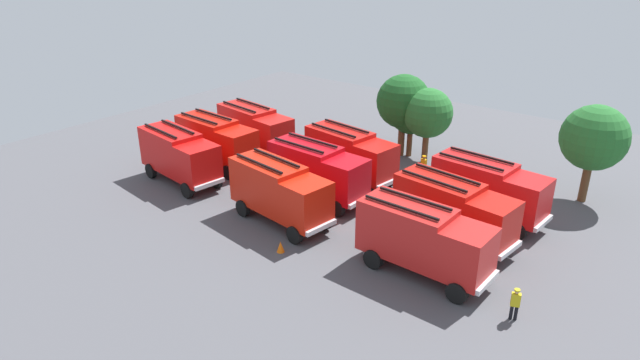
{
  "coord_description": "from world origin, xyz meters",
  "views": [
    {
      "loc": [
        20.88,
        -27.11,
        16.35
      ],
      "look_at": [
        0.0,
        0.0,
        1.4
      ],
      "focal_mm": 31.11,
      "sensor_mm": 36.0,
      "label": 1
    }
  ],
  "objects_px": {
    "fire_truck_6": "(255,127)",
    "firefighter_0": "(306,148)",
    "firefighter_2": "(359,158)",
    "tree_2": "(428,113)",
    "fire_truck_4": "(317,169)",
    "firefighter_3": "(423,166)",
    "traffic_cone_2": "(360,168)",
    "traffic_cone_0": "(281,247)",
    "fire_truck_8": "(488,188)",
    "fire_truck_3": "(216,140)",
    "tree_1": "(411,113)",
    "tree_0": "(404,102)",
    "tree_3": "(594,138)",
    "fire_truck_0": "(179,154)",
    "firefighter_1": "(515,303)",
    "traffic_cone_1": "(533,211)",
    "firefighter_4": "(278,131)",
    "fire_truck_7": "(350,153)",
    "fire_truck_1": "(280,190)",
    "fire_truck_5": "(454,209)",
    "fire_truck_2": "(424,237)"
  },
  "relations": [
    {
      "from": "firefighter_2",
      "to": "tree_2",
      "type": "bearing_deg",
      "value": 47.6
    },
    {
      "from": "firefighter_4",
      "to": "tree_3",
      "type": "distance_m",
      "value": 24.69
    },
    {
      "from": "fire_truck_8",
      "to": "traffic_cone_0",
      "type": "bearing_deg",
      "value": -119.75
    },
    {
      "from": "tree_2",
      "to": "tree_1",
      "type": "bearing_deg",
      "value": 163.83
    },
    {
      "from": "fire_truck_0",
      "to": "firefighter_4",
      "type": "bearing_deg",
      "value": 98.35
    },
    {
      "from": "fire_truck_1",
      "to": "traffic_cone_0",
      "type": "xyz_separation_m",
      "value": [
        2.46,
        -2.78,
        -1.83
      ]
    },
    {
      "from": "fire_truck_2",
      "to": "traffic_cone_0",
      "type": "xyz_separation_m",
      "value": [
        -7.34,
        -2.93,
        -1.83
      ]
    },
    {
      "from": "fire_truck_4",
      "to": "tree_1",
      "type": "distance_m",
      "value": 11.19
    },
    {
      "from": "fire_truck_3",
      "to": "tree_3",
      "type": "height_order",
      "value": "tree_3"
    },
    {
      "from": "fire_truck_3",
      "to": "fire_truck_8",
      "type": "height_order",
      "value": "same"
    },
    {
      "from": "fire_truck_2",
      "to": "firefighter_1",
      "type": "relative_size",
      "value": 4.36
    },
    {
      "from": "firefighter_1",
      "to": "traffic_cone_1",
      "type": "bearing_deg",
      "value": -6.42
    },
    {
      "from": "fire_truck_3",
      "to": "firefighter_0",
      "type": "xyz_separation_m",
      "value": [
        4.51,
        5.3,
        -1.25
      ]
    },
    {
      "from": "fire_truck_0",
      "to": "tree_1",
      "type": "xyz_separation_m",
      "value": [
        10.51,
        14.84,
        1.49
      ]
    },
    {
      "from": "fire_truck_5",
      "to": "firefighter_2",
      "type": "xyz_separation_m",
      "value": [
        -10.55,
        6.05,
        -1.25
      ]
    },
    {
      "from": "fire_truck_2",
      "to": "firefighter_4",
      "type": "bearing_deg",
      "value": 152.84
    },
    {
      "from": "tree_0",
      "to": "tree_3",
      "type": "xyz_separation_m",
      "value": [
        14.14,
        -0.09,
        0.01
      ]
    },
    {
      "from": "fire_truck_5",
      "to": "tree_3",
      "type": "height_order",
      "value": "tree_3"
    },
    {
      "from": "fire_truck_3",
      "to": "fire_truck_4",
      "type": "height_order",
      "value": "same"
    },
    {
      "from": "fire_truck_8",
      "to": "tree_1",
      "type": "relative_size",
      "value": 1.36
    },
    {
      "from": "fire_truck_1",
      "to": "traffic_cone_1",
      "type": "distance_m",
      "value": 16.24
    },
    {
      "from": "firefighter_2",
      "to": "traffic_cone_2",
      "type": "bearing_deg",
      "value": -51.63
    },
    {
      "from": "fire_truck_1",
      "to": "firefighter_4",
      "type": "bearing_deg",
      "value": 139.75
    },
    {
      "from": "traffic_cone_0",
      "to": "fire_truck_0",
      "type": "bearing_deg",
      "value": 166.07
    },
    {
      "from": "fire_truck_3",
      "to": "tree_3",
      "type": "xyz_separation_m",
      "value": [
        24.23,
        10.72,
        2.33
      ]
    },
    {
      "from": "fire_truck_6",
      "to": "firefighter_0",
      "type": "distance_m",
      "value": 4.64
    },
    {
      "from": "tree_3",
      "to": "fire_truck_7",
      "type": "bearing_deg",
      "value": -154.59
    },
    {
      "from": "fire_truck_7",
      "to": "fire_truck_8",
      "type": "height_order",
      "value": "same"
    },
    {
      "from": "tree_0",
      "to": "tree_1",
      "type": "distance_m",
      "value": 1.08
    },
    {
      "from": "fire_truck_4",
      "to": "fire_truck_2",
      "type": "bearing_deg",
      "value": -18.49
    },
    {
      "from": "fire_truck_0",
      "to": "fire_truck_7",
      "type": "bearing_deg",
      "value": 46.09
    },
    {
      "from": "fire_truck_6",
      "to": "tree_1",
      "type": "relative_size",
      "value": 1.38
    },
    {
      "from": "traffic_cone_0",
      "to": "tree_2",
      "type": "bearing_deg",
      "value": 90.33
    },
    {
      "from": "tree_0",
      "to": "traffic_cone_1",
      "type": "xyz_separation_m",
      "value": [
        12.24,
        -4.4,
        -4.17
      ]
    },
    {
      "from": "fire_truck_0",
      "to": "tree_3",
      "type": "bearing_deg",
      "value": 38.73
    },
    {
      "from": "firefighter_1",
      "to": "firefighter_2",
      "type": "distance_m",
      "value": 19.4
    },
    {
      "from": "fire_truck_3",
      "to": "fire_truck_7",
      "type": "relative_size",
      "value": 0.98
    },
    {
      "from": "firefighter_4",
      "to": "traffic_cone_2",
      "type": "relative_size",
      "value": 2.48
    },
    {
      "from": "fire_truck_8",
      "to": "fire_truck_3",
      "type": "bearing_deg",
      "value": -163.39
    },
    {
      "from": "fire_truck_4",
      "to": "fire_truck_7",
      "type": "bearing_deg",
      "value": 92.98
    },
    {
      "from": "firefighter_2",
      "to": "tree_3",
      "type": "xyz_separation_m",
      "value": [
        15.16,
        4.56,
        3.58
      ]
    },
    {
      "from": "fire_truck_6",
      "to": "firefighter_3",
      "type": "height_order",
      "value": "fire_truck_6"
    },
    {
      "from": "fire_truck_4",
      "to": "firefighter_3",
      "type": "relative_size",
      "value": 4.0
    },
    {
      "from": "fire_truck_5",
      "to": "fire_truck_0",
      "type": "bearing_deg",
      "value": -161.7
    },
    {
      "from": "firefighter_2",
      "to": "tree_2",
      "type": "height_order",
      "value": "tree_2"
    },
    {
      "from": "fire_truck_2",
      "to": "fire_truck_6",
      "type": "bearing_deg",
      "value": 159.78
    },
    {
      "from": "fire_truck_4",
      "to": "tree_0",
      "type": "relative_size",
      "value": 1.1
    },
    {
      "from": "firefighter_4",
      "to": "tree_1",
      "type": "xyz_separation_m",
      "value": [
        10.64,
        4.06,
        2.61
      ]
    },
    {
      "from": "fire_truck_5",
      "to": "firefighter_2",
      "type": "height_order",
      "value": "fire_truck_5"
    },
    {
      "from": "fire_truck_6",
      "to": "firefighter_2",
      "type": "relative_size",
      "value": 4.58
    }
  ]
}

